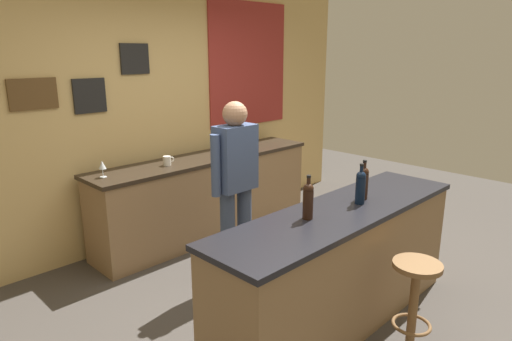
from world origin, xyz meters
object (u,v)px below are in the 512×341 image
wine_glass_a (102,166)px  wine_glass_b (223,143)px  bartender (236,181)px  wine_bottle_c (364,182)px  bar_stool (415,293)px  wine_bottle_b (361,186)px  coffee_mug (167,161)px  wine_bottle_a (308,200)px

wine_glass_a → wine_glass_b: bearing=0.5°
bartender → wine_bottle_c: bearing=-68.7°
bar_stool → bartender: bearing=95.0°
bartender → wine_glass_b: 1.30m
wine_bottle_b → wine_glass_b: wine_bottle_b is taller
wine_glass_a → coffee_mug: bearing=-4.0°
wine_bottle_b → bar_stool: bearing=-104.6°
bar_stool → wine_bottle_a: size_ratio=2.22×
wine_bottle_b → wine_glass_a: wine_bottle_b is taller
wine_bottle_a → wine_bottle_c: size_ratio=1.00×
bartender → coffee_mug: size_ratio=12.96×
bartender → coffee_mug: (-0.03, 0.99, 0.01)m
bartender → coffee_mug: bearing=91.8°
coffee_mug → wine_bottle_a: bearing=-95.9°
wine_bottle_a → coffee_mug: wine_bottle_a is taller
coffee_mug → bar_stool: bearing=-86.2°
bar_stool → wine_glass_b: (0.63, 2.65, 0.55)m
wine_bottle_b → coffee_mug: size_ratio=2.45×
wine_bottle_c → wine_glass_b: 2.09m
wine_bottle_a → bar_stool: bearing=-59.3°
wine_bottle_a → wine_bottle_c: (0.63, -0.04, 0.00)m
bartender → bar_stool: bearing=-85.0°
wine_bottle_c → coffee_mug: 2.05m
wine_glass_a → wine_bottle_c: bearing=-61.9°
wine_bottle_a → wine_bottle_b: same height
bar_stool → wine_bottle_c: 0.88m
coffee_mug → wine_bottle_c: bearing=-78.0°
wine_glass_a → bar_stool: bearing=-72.4°
bar_stool → wine_bottle_c: (0.26, 0.59, 0.60)m
wine_bottle_b → coffee_mug: bearing=98.8°
wine_glass_a → wine_glass_b: (1.47, 0.01, 0.00)m
bar_stool → coffee_mug: coffee_mug is taller
wine_glass_b → wine_bottle_b: bearing=-103.0°
wine_bottle_c → wine_bottle_a: bearing=176.7°
wine_bottle_b → wine_glass_a: size_ratio=1.97×
wine_bottle_a → wine_bottle_c: same height
bartender → wine_bottle_a: (-0.23, -0.98, 0.12)m
bar_stool → wine_glass_a: (-0.84, 2.64, 0.55)m
bar_stool → wine_glass_b: wine_glass_b is taller
wine_glass_b → coffee_mug: wine_glass_b is taller
wine_bottle_a → coffee_mug: size_ratio=2.45×
wine_bottle_b → wine_glass_a: bearing=115.2°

